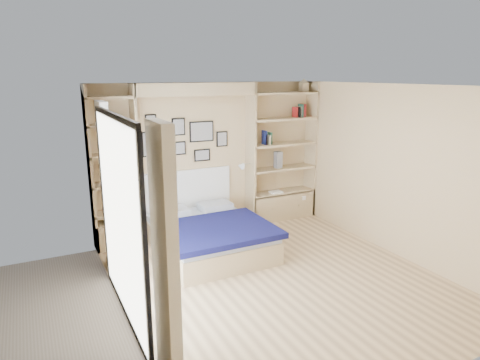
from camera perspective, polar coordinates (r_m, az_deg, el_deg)
name	(u,v)px	position (r m, az deg, el deg)	size (l,w,h in m)	color
ground	(277,278)	(5.83, 4.98, -12.94)	(4.50, 4.50, 0.00)	#D7B582
room_shell	(205,178)	(6.57, -4.67, 0.23)	(4.50, 4.50, 4.50)	tan
bed	(209,234)	(6.56, -4.17, -7.25)	(1.59, 1.97, 1.07)	#CAB381
photo_gallery	(185,138)	(7.09, -7.40, 5.53)	(1.48, 0.02, 0.82)	black
reading_lamps	(199,170)	(7.03, -5.50, 1.33)	(1.92, 0.12, 0.15)	silver
shelf_decor	(274,128)	(7.63, 4.62, 6.91)	(3.56, 0.23, 2.03)	maroon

